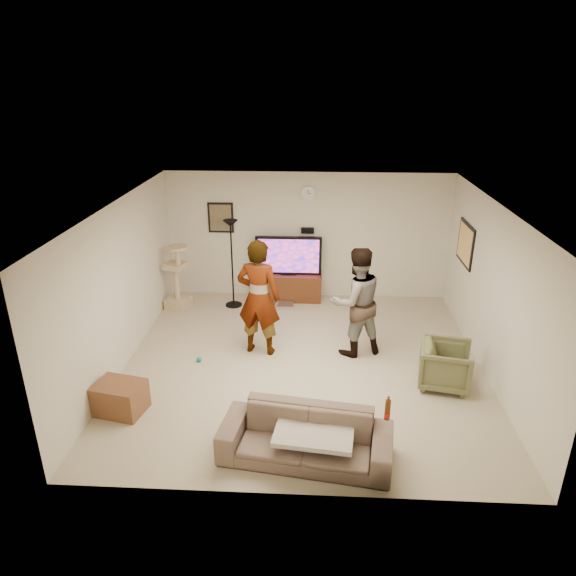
# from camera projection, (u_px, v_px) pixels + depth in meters

# --- Properties ---
(floor) EXTENTS (5.50, 5.50, 0.02)m
(floor) POSITION_uv_depth(u_px,v_px,m) (303.00, 364.00, 8.14)
(floor) COLOR #B9B088
(floor) RESTS_ON ground
(ceiling) EXTENTS (5.50, 5.50, 0.02)m
(ceiling) POSITION_uv_depth(u_px,v_px,m) (305.00, 206.00, 7.18)
(ceiling) COLOR white
(ceiling) RESTS_ON wall_back
(wall_back) EXTENTS (5.50, 0.04, 2.50)m
(wall_back) POSITION_uv_depth(u_px,v_px,m) (308.00, 236.00, 10.20)
(wall_back) COLOR beige
(wall_back) RESTS_ON floor
(wall_front) EXTENTS (5.50, 0.04, 2.50)m
(wall_front) POSITION_uv_depth(u_px,v_px,m) (296.00, 396.00, 5.12)
(wall_front) COLOR beige
(wall_front) RESTS_ON floor
(wall_left) EXTENTS (0.04, 5.50, 2.50)m
(wall_left) POSITION_uv_depth(u_px,v_px,m) (121.00, 286.00, 7.80)
(wall_left) COLOR beige
(wall_left) RESTS_ON floor
(wall_right) EXTENTS (0.04, 5.50, 2.50)m
(wall_right) POSITION_uv_depth(u_px,v_px,m) (493.00, 294.00, 7.52)
(wall_right) COLOR beige
(wall_right) RESTS_ON floor
(wall_clock) EXTENTS (0.26, 0.04, 0.26)m
(wall_clock) POSITION_uv_depth(u_px,v_px,m) (308.00, 193.00, 9.85)
(wall_clock) COLOR white
(wall_clock) RESTS_ON wall_back
(wall_speaker) EXTENTS (0.25, 0.10, 0.10)m
(wall_speaker) POSITION_uv_depth(u_px,v_px,m) (308.00, 230.00, 10.09)
(wall_speaker) COLOR black
(wall_speaker) RESTS_ON wall_back
(picture_back) EXTENTS (0.42, 0.03, 0.52)m
(picture_back) POSITION_uv_depth(u_px,v_px,m) (221.00, 218.00, 10.13)
(picture_back) COLOR brown
(picture_back) RESTS_ON wall_back
(picture_right) EXTENTS (0.03, 0.78, 0.62)m
(picture_right) POSITION_uv_depth(u_px,v_px,m) (465.00, 244.00, 8.90)
(picture_right) COLOR #F0B562
(picture_right) RESTS_ON wall_right
(tv_stand) EXTENTS (1.30, 0.45, 0.54)m
(tv_stand) POSITION_uv_depth(u_px,v_px,m) (289.00, 286.00, 10.36)
(tv_stand) COLOR #472311
(tv_stand) RESTS_ON floor
(console_box) EXTENTS (0.40, 0.30, 0.07)m
(console_box) POSITION_uv_depth(u_px,v_px,m) (283.00, 305.00, 10.09)
(console_box) COLOR #B6B6BC
(console_box) RESTS_ON floor
(tv) EXTENTS (1.29, 0.08, 0.76)m
(tv) POSITION_uv_depth(u_px,v_px,m) (289.00, 255.00, 10.11)
(tv) COLOR black
(tv) RESTS_ON tv_stand
(tv_screen) EXTENTS (1.18, 0.01, 0.67)m
(tv_screen) POSITION_uv_depth(u_px,v_px,m) (288.00, 256.00, 10.07)
(tv_screen) COLOR #E23B5C
(tv_screen) RESTS_ON tv
(floor_lamp) EXTENTS (0.32, 0.32, 1.70)m
(floor_lamp) POSITION_uv_depth(u_px,v_px,m) (232.00, 264.00, 9.85)
(floor_lamp) COLOR black
(floor_lamp) RESTS_ON floor
(cat_tree) EXTENTS (0.50, 0.50, 1.27)m
(cat_tree) POSITION_uv_depth(u_px,v_px,m) (176.00, 277.00, 9.84)
(cat_tree) COLOR tan
(cat_tree) RESTS_ON floor
(person_left) EXTENTS (0.77, 0.58, 1.90)m
(person_left) POSITION_uv_depth(u_px,v_px,m) (259.00, 298.00, 8.13)
(person_left) COLOR gray
(person_left) RESTS_ON floor
(person_right) EXTENTS (1.05, 0.95, 1.78)m
(person_right) POSITION_uv_depth(u_px,v_px,m) (356.00, 302.00, 8.13)
(person_right) COLOR #38517D
(person_right) RESTS_ON floor
(sofa) EXTENTS (2.08, 1.06, 0.58)m
(sofa) POSITION_uv_depth(u_px,v_px,m) (306.00, 437.00, 6.03)
(sofa) COLOR brown
(sofa) RESTS_ON floor
(throw_blanket) EXTENTS (0.98, 0.80, 0.06)m
(throw_blanket) POSITION_uv_depth(u_px,v_px,m) (315.00, 430.00, 5.99)
(throw_blanket) COLOR beige
(throw_blanket) RESTS_ON sofa
(beer_bottle) EXTENTS (0.06, 0.06, 0.25)m
(beer_bottle) POSITION_uv_depth(u_px,v_px,m) (388.00, 410.00, 5.83)
(beer_bottle) COLOR #55250B
(beer_bottle) RESTS_ON sofa
(armchair) EXTENTS (0.84, 0.83, 0.65)m
(armchair) POSITION_uv_depth(u_px,v_px,m) (445.00, 365.00, 7.45)
(armchair) COLOR brown
(armchair) RESTS_ON floor
(side_table) EXTENTS (0.72, 0.60, 0.42)m
(side_table) POSITION_uv_depth(u_px,v_px,m) (120.00, 398.00, 6.90)
(side_table) COLOR brown
(side_table) RESTS_ON floor
(toy_ball) EXTENTS (0.08, 0.08, 0.08)m
(toy_ball) POSITION_uv_depth(u_px,v_px,m) (199.00, 360.00, 8.16)
(toy_ball) COLOR #00808A
(toy_ball) RESTS_ON floor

